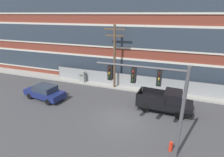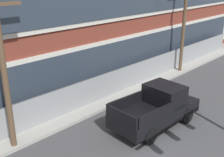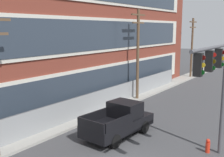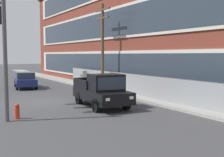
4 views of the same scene
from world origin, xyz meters
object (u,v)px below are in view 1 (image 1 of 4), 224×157
traffic_signal_mast (154,91)px  fire_hydrant (171,146)px  sedan_navy (45,92)px  pickup_truck_black (166,101)px  electrical_cabinet (82,77)px  utility_pole_near_corner (115,55)px

traffic_signal_mast → fire_hydrant: 4.35m
traffic_signal_mast → sedan_navy: bearing=160.9°
sedan_navy → fire_hydrant: sedan_navy is taller
sedan_navy → pickup_truck_black: bearing=8.2°
pickup_truck_black → sedan_navy: bearing=-171.8°
pickup_truck_black → sedan_navy: (-12.38, -1.77, -0.17)m
pickup_truck_black → sedan_navy: pickup_truck_black is taller
traffic_signal_mast → electrical_cabinet: (-10.15, 9.51, -3.67)m
pickup_truck_black → sedan_navy: size_ratio=1.10×
pickup_truck_black → electrical_cabinet: 11.43m
traffic_signal_mast → fire_hydrant: traffic_signal_mast is taller
sedan_navy → electrical_cabinet: 5.67m
sedan_navy → electrical_cabinet: electrical_cabinet is taller
traffic_signal_mast → electrical_cabinet: traffic_signal_mast is taller
sedan_navy → fire_hydrant: size_ratio=6.05×
traffic_signal_mast → sedan_navy: traffic_signal_mast is taller
utility_pole_near_corner → fire_hydrant: size_ratio=9.72×
pickup_truck_black → utility_pole_near_corner: utility_pole_near_corner is taller
sedan_navy → utility_pole_near_corner: size_ratio=0.62×
traffic_signal_mast → sedan_navy: (-11.71, 4.06, -3.67)m
traffic_signal_mast → electrical_cabinet: bearing=136.9°
pickup_truck_black → sedan_navy: 12.51m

